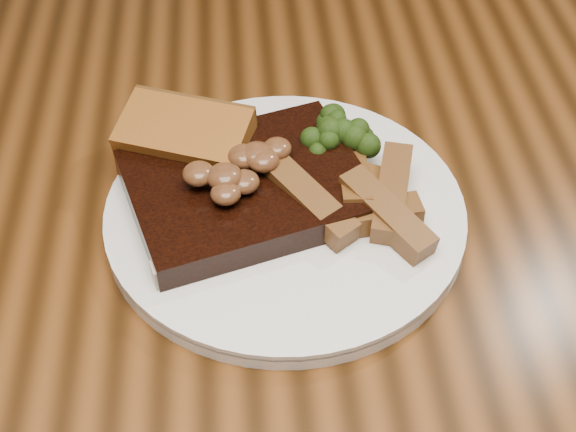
% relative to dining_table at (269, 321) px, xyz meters
% --- Properties ---
extents(dining_table, '(1.60, 0.90, 0.75)m').
position_rel_dining_table_xyz_m(dining_table, '(0.00, 0.00, 0.00)').
color(dining_table, '#542E10').
rests_on(dining_table, ground).
extents(chair_far, '(0.48, 0.48, 0.95)m').
position_rel_dining_table_xyz_m(chair_far, '(0.16, 0.64, -0.13)').
color(chair_far, black).
rests_on(chair_far, ground).
extents(plate, '(0.35, 0.35, 0.01)m').
position_rel_dining_table_xyz_m(plate, '(0.02, 0.03, 0.10)').
color(plate, white).
rests_on(plate, dining_table).
extents(steak, '(0.21, 0.19, 0.03)m').
position_rel_dining_table_xyz_m(steak, '(-0.01, 0.04, 0.12)').
color(steak, black).
rests_on(steak, plate).
extents(steak_bone, '(0.15, 0.06, 0.02)m').
position_rel_dining_table_xyz_m(steak_bone, '(-0.01, -0.02, 0.11)').
color(steak_bone, beige).
rests_on(steak_bone, plate).
extents(mushroom_pile, '(0.08, 0.08, 0.03)m').
position_rel_dining_table_xyz_m(mushroom_pile, '(-0.02, 0.04, 0.15)').
color(mushroom_pile, brown).
rests_on(mushroom_pile, steak).
extents(garlic_bread, '(0.12, 0.09, 0.02)m').
position_rel_dining_table_xyz_m(garlic_bread, '(-0.06, 0.09, 0.12)').
color(garlic_bread, '#935C1A').
rests_on(garlic_bread, plate).
extents(potato_wedges, '(0.11, 0.11, 0.02)m').
position_rel_dining_table_xyz_m(potato_wedges, '(0.07, 0.03, 0.12)').
color(potato_wedges, brown).
rests_on(potato_wedges, plate).
extents(broccoli_cluster, '(0.06, 0.06, 0.04)m').
position_rel_dining_table_xyz_m(broccoli_cluster, '(0.06, 0.10, 0.12)').
color(broccoli_cluster, '#1F360C').
rests_on(broccoli_cluster, plate).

